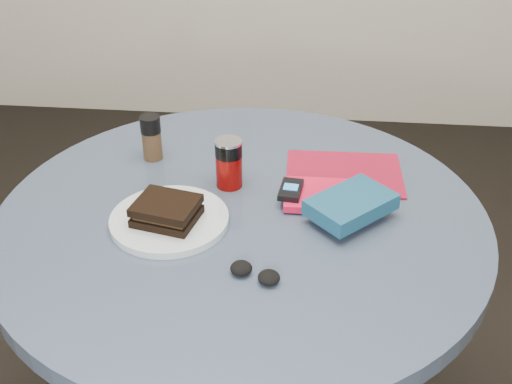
# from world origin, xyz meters

# --- Properties ---
(table) EXTENTS (1.00, 1.00, 0.75)m
(table) POSITION_xyz_m (0.00, 0.00, 0.59)
(table) COLOR black
(table) RESTS_ON ground
(plate) EXTENTS (0.29, 0.29, 0.02)m
(plate) POSITION_xyz_m (-0.14, -0.05, 0.76)
(plate) COLOR silver
(plate) RESTS_ON table
(sandwich) EXTENTS (0.14, 0.12, 0.04)m
(sandwich) POSITION_xyz_m (-0.14, -0.06, 0.79)
(sandwich) COLOR black
(sandwich) RESTS_ON plate
(soda_can) EXTENTS (0.06, 0.06, 0.11)m
(soda_can) POSITION_xyz_m (-0.04, 0.10, 0.80)
(soda_can) COLOR #740705
(soda_can) RESTS_ON table
(pepper_grinder) EXTENTS (0.05, 0.05, 0.11)m
(pepper_grinder) POSITION_xyz_m (-0.23, 0.20, 0.80)
(pepper_grinder) COLOR #412E1C
(pepper_grinder) RESTS_ON table
(magazine) EXTENTS (0.26, 0.20, 0.00)m
(magazine) POSITION_xyz_m (0.21, 0.17, 0.75)
(magazine) COLOR maroon
(magazine) RESTS_ON table
(red_book) EXTENTS (0.18, 0.12, 0.02)m
(red_book) POSITION_xyz_m (0.18, 0.06, 0.76)
(red_book) COLOR red
(red_book) RESTS_ON magazine
(novel) EXTENTS (0.19, 0.19, 0.03)m
(novel) POSITION_xyz_m (0.22, -0.01, 0.79)
(novel) COLOR navy
(novel) RESTS_ON red_book
(mp3_player) EXTENTS (0.05, 0.08, 0.01)m
(mp3_player) POSITION_xyz_m (0.10, 0.05, 0.78)
(mp3_player) COLOR black
(mp3_player) RESTS_ON red_book
(headphones) EXTENTS (0.10, 0.07, 0.02)m
(headphones) POSITION_xyz_m (0.05, -0.20, 0.76)
(headphones) COLOR black
(headphones) RESTS_ON table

